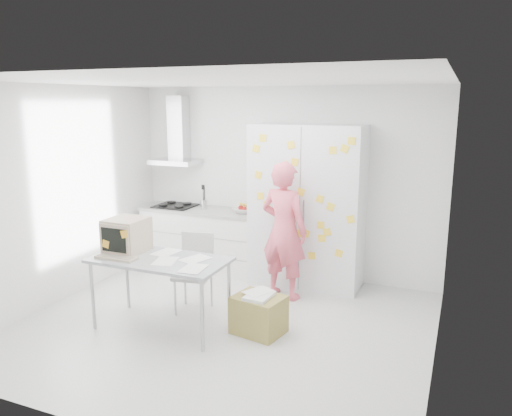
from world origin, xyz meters
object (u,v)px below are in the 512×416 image
at_px(desk, 138,246).
at_px(cardboard_box, 259,314).
at_px(person, 284,231).
at_px(chair, 195,267).

height_order(desk, cardboard_box, desk).
height_order(person, cardboard_box, person).
bearing_deg(desk, chair, 55.24).
bearing_deg(chair, desk, -135.24).
height_order(chair, cardboard_box, chair).
distance_m(desk, chair, 0.79).
xyz_separation_m(person, chair, (-0.86, -0.78, -0.36)).
distance_m(person, cardboard_box, 1.28).
xyz_separation_m(person, cardboard_box, (0.11, -1.09, -0.67)).
bearing_deg(cardboard_box, desk, -169.21).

